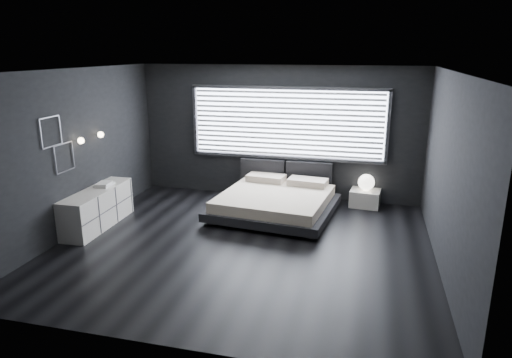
# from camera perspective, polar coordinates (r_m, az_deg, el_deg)

# --- Properties ---
(room) EXTENTS (6.04, 6.00, 2.80)m
(room) POSITION_cam_1_polar(r_m,az_deg,el_deg) (7.10, -1.68, 2.06)
(room) COLOR black
(room) RESTS_ON ground
(window) EXTENTS (4.14, 0.09, 1.52)m
(window) POSITION_cam_1_polar(r_m,az_deg,el_deg) (9.60, 3.88, 6.93)
(window) COLOR white
(window) RESTS_ON ground
(headboard) EXTENTS (1.96, 0.16, 0.52)m
(headboard) POSITION_cam_1_polar(r_m,az_deg,el_deg) (9.76, 3.71, 0.84)
(headboard) COLOR black
(headboard) RESTS_ON ground
(sconce_near) EXTENTS (0.18, 0.11, 0.11)m
(sconce_near) POSITION_cam_1_polar(r_m,az_deg,el_deg) (8.35, -21.06, 4.49)
(sconce_near) COLOR silver
(sconce_near) RESTS_ON ground
(sconce_far) EXTENTS (0.18, 0.11, 0.11)m
(sconce_far) POSITION_cam_1_polar(r_m,az_deg,el_deg) (8.84, -18.86, 5.28)
(sconce_far) COLOR silver
(sconce_far) RESTS_ON ground
(wall_art_upper) EXTENTS (0.01, 0.48, 0.48)m
(wall_art_upper) POSITION_cam_1_polar(r_m,az_deg,el_deg) (7.89, -24.26, 5.40)
(wall_art_upper) COLOR #47474C
(wall_art_upper) RESTS_ON ground
(wall_art_lower) EXTENTS (0.01, 0.48, 0.48)m
(wall_art_lower) POSITION_cam_1_polar(r_m,az_deg,el_deg) (8.17, -22.82, 2.50)
(wall_art_lower) COLOR #47474C
(wall_art_lower) RESTS_ON ground
(bed) EXTENTS (2.42, 2.33, 0.57)m
(bed) POSITION_cam_1_polar(r_m,az_deg,el_deg) (8.84, 2.42, -2.82)
(bed) COLOR black
(bed) RESTS_ON ground
(nightstand) EXTENTS (0.63, 0.55, 0.34)m
(nightstand) POSITION_cam_1_polar(r_m,az_deg,el_deg) (9.59, 13.47, -2.33)
(nightstand) COLOR silver
(nightstand) RESTS_ON ground
(orb_lamp) EXTENTS (0.33, 0.33, 0.33)m
(orb_lamp) POSITION_cam_1_polar(r_m,az_deg,el_deg) (9.50, 13.62, -0.40)
(orb_lamp) COLOR white
(orb_lamp) RESTS_ON nightstand
(dresser) EXTENTS (0.53, 1.74, 0.69)m
(dresser) POSITION_cam_1_polar(r_m,az_deg,el_deg) (8.71, -19.18, -3.45)
(dresser) COLOR silver
(dresser) RESTS_ON ground
(book_stack) EXTENTS (0.28, 0.36, 0.07)m
(book_stack) POSITION_cam_1_polar(r_m,az_deg,el_deg) (8.79, -18.46, -0.63)
(book_stack) COLOR silver
(book_stack) RESTS_ON dresser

